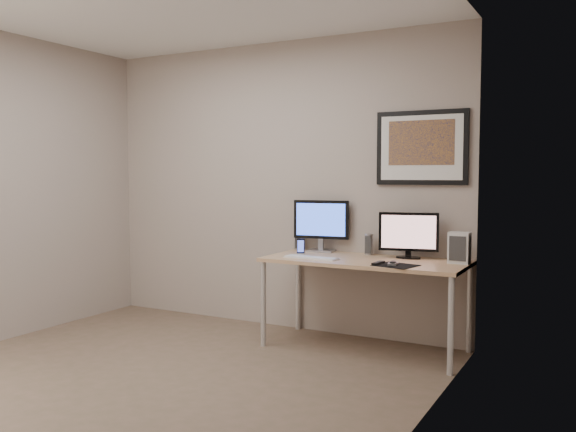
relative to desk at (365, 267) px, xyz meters
name	(u,v)px	position (x,y,z in m)	size (l,w,h in m)	color
floor	(157,379)	(-1.00, -1.35, -0.66)	(3.60, 3.60, 0.00)	brown
room	(194,142)	(-1.00, -0.90, 0.98)	(3.60, 3.60, 3.60)	white
desk	(365,267)	(0.00, 0.00, 0.00)	(1.60, 0.70, 0.73)	#A87751
framed_art	(421,148)	(0.35, 0.33, 0.96)	(0.75, 0.04, 0.60)	black
monitor_large	(321,223)	(-0.51, 0.26, 0.32)	(0.49, 0.19, 0.45)	#A9A9AD
monitor_tv	(409,234)	(0.29, 0.20, 0.26)	(0.47, 0.15, 0.37)	black
speaker_left	(298,240)	(-0.76, 0.30, 0.15)	(0.07, 0.07, 0.17)	#A9A9AD
speaker_right	(369,244)	(-0.07, 0.26, 0.15)	(0.07, 0.07, 0.18)	#A9A9AD
phone_dock	(301,247)	(-0.55, -0.04, 0.14)	(0.07, 0.07, 0.14)	black
keyboard	(311,258)	(-0.39, -0.17, 0.07)	(0.46, 0.12, 0.02)	silver
mousepad	(396,265)	(0.33, -0.21, 0.07)	(0.28, 0.25, 0.00)	black
mouse	(393,263)	(0.30, -0.22, 0.09)	(0.05, 0.10, 0.03)	black
remote	(378,263)	(0.19, -0.21, 0.08)	(0.04, 0.17, 0.02)	black
fan_unit	(459,248)	(0.71, 0.13, 0.18)	(0.16, 0.11, 0.24)	silver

